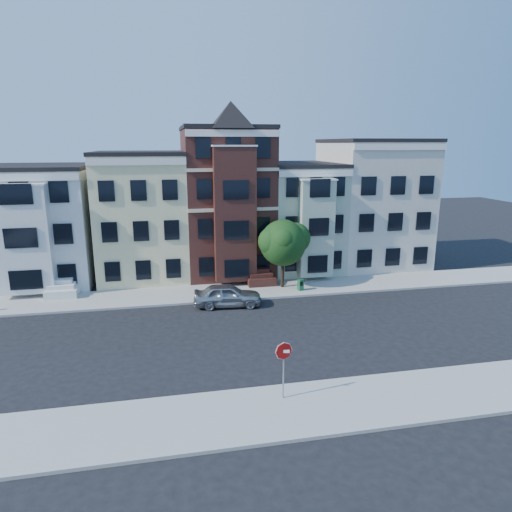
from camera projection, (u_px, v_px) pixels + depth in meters
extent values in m
plane|color=black|center=(261.00, 335.00, 26.77)|extent=(120.00, 120.00, 0.00)
cube|color=#9E9B93|center=(239.00, 291.00, 34.36)|extent=(60.00, 4.00, 0.15)
cube|color=#9E9B93|center=(302.00, 409.00, 19.14)|extent=(60.00, 4.00, 0.15)
cube|color=silver|center=(41.00, 226.00, 36.57)|extent=(8.00, 9.00, 9.00)
cube|color=beige|center=(143.00, 216.00, 38.00)|extent=(7.00, 9.00, 10.00)
cube|color=#3E1C16|center=(226.00, 202.00, 39.12)|extent=(7.00, 9.00, 12.00)
cube|color=#A5B49C|center=(298.00, 217.00, 40.74)|extent=(6.00, 9.00, 9.00)
cube|color=beige|center=(372.00, 204.00, 41.86)|extent=(8.00, 9.00, 11.00)
imported|color=#A6A9AD|center=(228.00, 295.00, 31.28)|extent=(4.79, 2.30, 1.58)
cube|color=#1C5A30|center=(301.00, 285.00, 34.29)|extent=(0.48, 0.45, 0.85)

